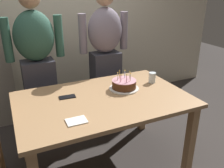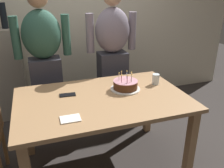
% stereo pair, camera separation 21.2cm
% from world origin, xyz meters
% --- Properties ---
extents(ground_plane, '(10.00, 10.00, 0.00)m').
position_xyz_m(ground_plane, '(0.00, 0.00, 0.00)').
color(ground_plane, '#332D2B').
extents(back_wall, '(5.20, 0.10, 2.60)m').
position_xyz_m(back_wall, '(0.00, 1.55, 1.30)').
color(back_wall, beige).
rests_on(back_wall, ground_plane).
extents(dining_table, '(1.50, 0.96, 0.74)m').
position_xyz_m(dining_table, '(0.00, 0.00, 0.64)').
color(dining_table, '#A37A51').
rests_on(dining_table, ground_plane).
extents(birthday_cake, '(0.28, 0.28, 0.17)m').
position_xyz_m(birthday_cake, '(0.26, 0.10, 0.78)').
color(birthday_cake, white).
rests_on(birthday_cake, dining_table).
extents(water_glass_near, '(0.07, 0.07, 0.11)m').
position_xyz_m(water_glass_near, '(0.59, 0.12, 0.79)').
color(water_glass_near, silver).
rests_on(water_glass_near, dining_table).
extents(cell_phone, '(0.15, 0.08, 0.01)m').
position_xyz_m(cell_phone, '(-0.28, 0.14, 0.74)').
color(cell_phone, black).
rests_on(cell_phone, dining_table).
extents(napkin_stack, '(0.15, 0.11, 0.01)m').
position_xyz_m(napkin_stack, '(-0.33, -0.28, 0.74)').
color(napkin_stack, white).
rests_on(napkin_stack, dining_table).
extents(person_man_bearded, '(0.61, 0.27, 1.66)m').
position_xyz_m(person_man_bearded, '(-0.43, 0.79, 0.87)').
color(person_man_bearded, '#33333D').
rests_on(person_man_bearded, ground_plane).
extents(person_woman_cardigan, '(0.61, 0.27, 1.66)m').
position_xyz_m(person_woman_cardigan, '(0.36, 0.79, 0.87)').
color(person_woman_cardigan, '#33333D').
rests_on(person_woman_cardigan, ground_plane).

